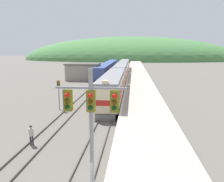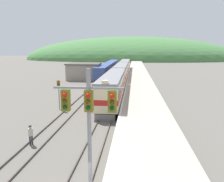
% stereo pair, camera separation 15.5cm
% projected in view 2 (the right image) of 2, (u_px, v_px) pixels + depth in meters
% --- Properties ---
extents(track_main, '(1.52, 180.00, 0.16)m').
position_uv_depth(track_main, '(125.00, 71.00, 78.33)').
color(track_main, '#4C443D').
rests_on(track_main, ground).
extents(track_siding, '(1.52, 180.00, 0.16)m').
position_uv_depth(track_siding, '(112.00, 71.00, 78.82)').
color(track_siding, '#4C443D').
rests_on(track_siding, ground).
extents(platform, '(5.72, 140.00, 1.01)m').
position_uv_depth(platform, '(139.00, 77.00, 58.27)').
color(platform, '#ADA393').
rests_on(platform, ground).
extents(distant_hills, '(160.06, 72.03, 33.92)m').
position_uv_depth(distant_hills, '(130.00, 60.00, 164.72)').
color(distant_hills, '#477A42').
rests_on(distant_hills, ground).
extents(station_shed, '(8.50, 6.99, 4.27)m').
position_uv_depth(station_shed, '(84.00, 71.00, 57.07)').
color(station_shed, gray).
rests_on(station_shed, ground).
extents(express_train_lead_car, '(3.02, 20.65, 4.54)m').
position_uv_depth(express_train_lead_car, '(113.00, 86.00, 33.72)').
color(express_train_lead_car, black).
rests_on(express_train_lead_car, ground).
extents(carriage_second, '(3.01, 19.62, 4.18)m').
position_uv_depth(carriage_second, '(121.00, 72.00, 54.49)').
color(carriage_second, black).
rests_on(carriage_second, ground).
extents(carriage_third, '(3.01, 19.62, 4.18)m').
position_uv_depth(carriage_third, '(125.00, 66.00, 74.52)').
color(carriage_third, black).
rests_on(carriage_third, ground).
extents(siding_train, '(2.90, 41.43, 3.65)m').
position_uv_depth(siding_train, '(109.00, 68.00, 70.34)').
color(siding_train, black).
rests_on(siding_train, ground).
extents(signal_mast_main, '(3.30, 0.42, 7.07)m').
position_uv_depth(signal_mast_main, '(89.00, 116.00, 10.25)').
color(signal_mast_main, gray).
rests_on(signal_mast_main, ground).
extents(signal_post_siding, '(0.36, 0.42, 3.97)m').
position_uv_depth(signal_post_siding, '(59.00, 89.00, 28.46)').
color(signal_post_siding, gray).
rests_on(signal_post_siding, ground).
extents(track_worker, '(0.42, 0.39, 1.71)m').
position_uv_depth(track_worker, '(31.00, 134.00, 18.12)').
color(track_worker, '#2D2D33').
rests_on(track_worker, ground).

